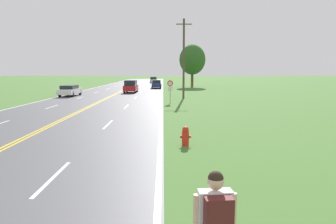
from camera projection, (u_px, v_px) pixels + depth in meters
hitchhiker_person at (216, 221)px, 4.13m from camera, size 0.61×0.44×1.81m
fire_hydrant at (185, 136)px, 12.73m from camera, size 0.47×0.31×0.83m
traffic_sign at (170, 86)px, 29.37m from camera, size 0.60×0.10×2.27m
utility_pole_midground at (184, 58)px, 34.21m from camera, size 1.80×0.24×9.01m
tree_mid_treeline at (192, 60)px, 58.69m from camera, size 5.11×5.11×8.33m
car_white_sedan_mid_near at (70, 90)px, 37.81m from camera, size 1.98×4.60×1.39m
car_red_suv_mid_far at (131, 86)px, 43.89m from camera, size 1.86×4.06×1.82m
car_dark_blue_sedan_receding at (156, 84)px, 55.15m from camera, size 1.97×4.88×1.52m
car_silver_suv_distant at (154, 80)px, 80.07m from camera, size 1.87×4.65×1.63m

